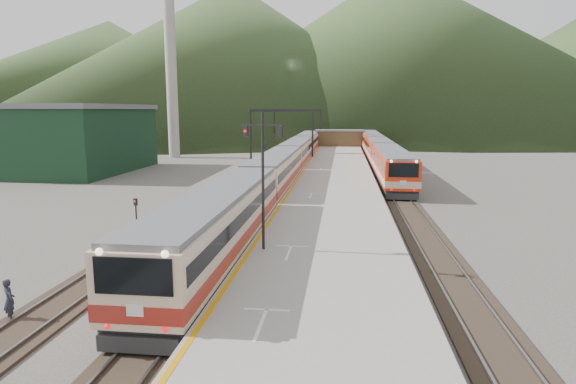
# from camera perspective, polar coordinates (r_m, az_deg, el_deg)

# --- Properties ---
(ground) EXTENTS (400.00, 400.00, 0.00)m
(ground) POSITION_cam_1_polar(r_m,az_deg,el_deg) (19.32, -13.72, -14.67)
(ground) COLOR #47423D
(ground) RESTS_ON ground
(track_main) EXTENTS (2.60, 200.00, 0.23)m
(track_main) POSITION_cam_1_polar(r_m,az_deg,el_deg) (57.35, 0.14, 1.86)
(track_main) COLOR black
(track_main) RESTS_ON ground
(track_far) EXTENTS (2.60, 200.00, 0.23)m
(track_far) POSITION_cam_1_polar(r_m,az_deg,el_deg) (58.12, -4.77, 1.94)
(track_far) COLOR black
(track_far) RESTS_ON ground
(track_second) EXTENTS (2.60, 200.00, 0.23)m
(track_second) POSITION_cam_1_polar(r_m,az_deg,el_deg) (57.23, 11.66, 1.65)
(track_second) COLOR black
(track_second) RESTS_ON ground
(platform) EXTENTS (8.00, 100.00, 1.00)m
(platform) POSITION_cam_1_polar(r_m,az_deg,el_deg) (54.96, 5.72, 1.93)
(platform) COLOR gray
(platform) RESTS_ON ground
(gantry_near) EXTENTS (9.55, 0.25, 8.00)m
(gantry_near) POSITION_cam_1_polar(r_m,az_deg,el_deg) (72.08, -0.79, 7.87)
(gantry_near) COLOR black
(gantry_near) RESTS_ON ground
(gantry_far) EXTENTS (9.55, 0.25, 8.00)m
(gantry_far) POSITION_cam_1_polar(r_m,az_deg,el_deg) (96.92, 1.12, 8.34)
(gantry_far) COLOR black
(gantry_far) RESTS_ON ground
(warehouse) EXTENTS (14.50, 20.50, 8.60)m
(warehouse) POSITION_cam_1_polar(r_m,az_deg,el_deg) (67.90, -23.98, 5.86)
(warehouse) COLOR black
(warehouse) RESTS_ON ground
(smokestack) EXTENTS (1.80, 1.80, 30.00)m
(smokestack) POSITION_cam_1_polar(r_m,az_deg,el_deg) (83.73, -13.69, 14.31)
(smokestack) COLOR #9E998E
(smokestack) RESTS_ON ground
(station_shed) EXTENTS (9.40, 4.40, 3.10)m
(station_shed) POSITION_cam_1_polar(r_m,az_deg,el_deg) (94.61, 6.13, 6.42)
(station_shed) COLOR #503D25
(station_shed) RESTS_ON platform
(hill_a) EXTENTS (180.00, 180.00, 60.00)m
(hill_a) POSITION_cam_1_polar(r_m,az_deg,el_deg) (212.75, -6.29, 15.61)
(hill_a) COLOR #2C451E
(hill_a) RESTS_ON ground
(hill_b) EXTENTS (220.00, 220.00, 75.00)m
(hill_b) POSITION_cam_1_polar(r_m,az_deg,el_deg) (249.35, 12.46, 16.30)
(hill_b) COLOR #2C451E
(hill_b) RESTS_ON ground
(hill_d) EXTENTS (200.00, 200.00, 55.00)m
(hill_d) POSITION_cam_1_polar(r_m,az_deg,el_deg) (286.57, -20.16, 13.04)
(hill_d) COLOR #2C451E
(hill_d) RESTS_ON ground
(main_train) EXTENTS (3.09, 84.61, 3.77)m
(main_train) POSITION_cam_1_polar(r_m,az_deg,el_deg) (56.48, 0.07, 3.84)
(main_train) COLOR #CFB092
(main_train) RESTS_ON track_main
(second_train) EXTENTS (3.06, 62.66, 3.73)m
(second_train) POSITION_cam_1_polar(r_m,az_deg,el_deg) (73.23, 10.61, 5.00)
(second_train) COLOR red
(second_train) RESTS_ON track_second
(signal_mast) EXTENTS (2.15, 0.70, 6.77)m
(signal_mast) POSITION_cam_1_polar(r_m,az_deg,el_deg) (23.49, -3.00, 2.97)
(signal_mast) COLOR black
(signal_mast) RESTS_ON platform
(short_signal_a) EXTENTS (0.26, 0.22, 2.27)m
(short_signal_a) POSITION_cam_1_polar(r_m,az_deg,el_deg) (24.81, -16.12, -5.69)
(short_signal_a) COLOR black
(short_signal_a) RESTS_ON ground
(short_signal_b) EXTENTS (0.24, 0.19, 2.27)m
(short_signal_b) POSITION_cam_1_polar(r_m,az_deg,el_deg) (51.70, -3.75, 2.54)
(short_signal_b) COLOR black
(short_signal_b) RESTS_ON ground
(short_signal_c) EXTENTS (0.25, 0.21, 2.27)m
(short_signal_c) POSITION_cam_1_polar(r_m,az_deg,el_deg) (32.53, -17.57, -2.14)
(short_signal_c) COLOR black
(short_signal_c) RESTS_ON ground
(worker) EXTENTS (0.72, 0.66, 1.65)m
(worker) POSITION_cam_1_polar(r_m,az_deg,el_deg) (21.30, -30.15, -11.02)
(worker) COLOR #20212F
(worker) RESTS_ON ground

